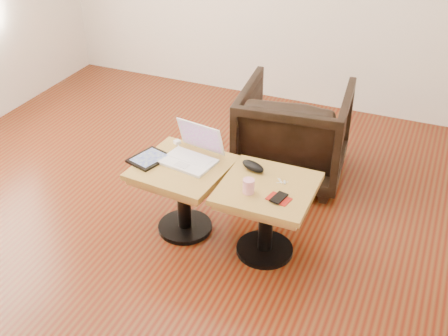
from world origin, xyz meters
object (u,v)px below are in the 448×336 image
at_px(side_table_left, 183,182).
at_px(striped_cup, 249,186).
at_px(laptop, 192,153).
at_px(side_table_right, 267,203).
at_px(armchair, 294,132).

height_order(side_table_left, striped_cup, striped_cup).
relative_size(laptop, striped_cup, 4.20).
distance_m(side_table_left, striped_cup, 0.53).
bearing_deg(side_table_left, side_table_right, 4.13).
relative_size(side_table_left, armchair, 0.76).
xyz_separation_m(side_table_right, armchair, (-0.12, 0.96, -0.02)).
bearing_deg(striped_cup, side_table_right, 52.98).
bearing_deg(armchair, striped_cup, 86.27).
bearing_deg(laptop, striped_cup, -14.23).
distance_m(side_table_left, laptop, 0.19).
height_order(side_table_right, armchair, armchair).
bearing_deg(striped_cup, side_table_left, 166.57).
relative_size(laptop, armchair, 0.47).
bearing_deg(striped_cup, armchair, 92.21).
xyz_separation_m(laptop, armchair, (0.42, 0.86, -0.19)).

